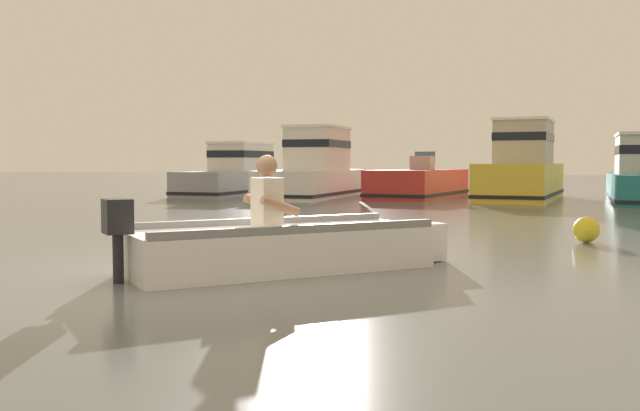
{
  "coord_description": "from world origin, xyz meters",
  "views": [
    {
      "loc": [
        3.81,
        -6.19,
        1.11
      ],
      "look_at": [
        0.36,
        2.39,
        0.55
      ],
      "focal_mm": 39.75,
      "sensor_mm": 36.0,
      "label": 1
    }
  ],
  "objects_px": {
    "moored_boat_red": "(419,184)",
    "rowboat_with_person": "(286,246)",
    "moored_boat_white": "(315,171)",
    "moored_boat_yellow": "(522,169)",
    "moored_boat_grey": "(237,175)",
    "mooring_buoy": "(586,230)"
  },
  "relations": [
    {
      "from": "moored_boat_red",
      "to": "rowboat_with_person",
      "type": "bearing_deg",
      "value": -81.13
    },
    {
      "from": "moored_boat_white",
      "to": "moored_boat_red",
      "type": "xyz_separation_m",
      "value": [
        3.25,
        0.7,
        -0.41
      ]
    },
    {
      "from": "rowboat_with_person",
      "to": "moored_boat_yellow",
      "type": "distance_m",
      "value": 15.47
    },
    {
      "from": "moored_boat_white",
      "to": "moored_boat_yellow",
      "type": "bearing_deg",
      "value": 8.68
    },
    {
      "from": "moored_boat_grey",
      "to": "rowboat_with_person",
      "type": "bearing_deg",
      "value": -59.82
    },
    {
      "from": "moored_boat_yellow",
      "to": "moored_boat_red",
      "type": "bearing_deg",
      "value": -174.95
    },
    {
      "from": "rowboat_with_person",
      "to": "mooring_buoy",
      "type": "xyz_separation_m",
      "value": [
        2.83,
        3.84,
        -0.07
      ]
    },
    {
      "from": "rowboat_with_person",
      "to": "moored_boat_yellow",
      "type": "xyz_separation_m",
      "value": [
        0.74,
        15.44,
        0.65
      ]
    },
    {
      "from": "moored_boat_yellow",
      "to": "mooring_buoy",
      "type": "bearing_deg",
      "value": -79.8
    },
    {
      "from": "moored_boat_white",
      "to": "mooring_buoy",
      "type": "relative_size",
      "value": 16.27
    },
    {
      "from": "moored_boat_grey",
      "to": "moored_boat_red",
      "type": "distance_m",
      "value": 6.57
    },
    {
      "from": "moored_boat_white",
      "to": "moored_boat_yellow",
      "type": "xyz_separation_m",
      "value": [
        6.36,
        0.97,
        0.06
      ]
    },
    {
      "from": "moored_boat_grey",
      "to": "moored_boat_white",
      "type": "relative_size",
      "value": 1.05
    },
    {
      "from": "moored_boat_grey",
      "to": "moored_boat_yellow",
      "type": "bearing_deg",
      "value": 0.48
    },
    {
      "from": "moored_boat_grey",
      "to": "mooring_buoy",
      "type": "xyz_separation_m",
      "value": [
        11.76,
        -11.52,
        -0.5
      ]
    },
    {
      "from": "rowboat_with_person",
      "to": "moored_boat_grey",
      "type": "height_order",
      "value": "moored_boat_grey"
    },
    {
      "from": "moored_boat_grey",
      "to": "moored_boat_yellow",
      "type": "xyz_separation_m",
      "value": [
        9.67,
        0.08,
        0.22
      ]
    },
    {
      "from": "rowboat_with_person",
      "to": "mooring_buoy",
      "type": "distance_m",
      "value": 4.77
    },
    {
      "from": "moored_boat_red",
      "to": "mooring_buoy",
      "type": "bearing_deg",
      "value": -65.35
    },
    {
      "from": "moored_boat_grey",
      "to": "moored_boat_yellow",
      "type": "relative_size",
      "value": 1.09
    },
    {
      "from": "mooring_buoy",
      "to": "moored_boat_yellow",
      "type": "bearing_deg",
      "value": 100.2
    },
    {
      "from": "moored_boat_white",
      "to": "mooring_buoy",
      "type": "distance_m",
      "value": 13.59
    }
  ]
}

